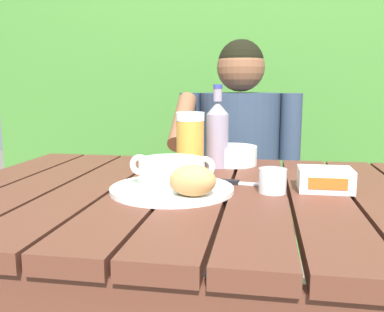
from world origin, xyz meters
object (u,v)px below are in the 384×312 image
person_eating (238,164)px  beer_glass (190,141)px  diner_bowl (232,155)px  serving_plate (172,189)px  butter_tub (325,179)px  table_knife (238,183)px  beer_bottle (217,133)px  water_glass_small (273,181)px  chair_near_diner (240,210)px  bread_roll (194,181)px  soup_bowl (172,172)px

person_eating → beer_glass: person_eating is taller
beer_glass → diner_bowl: size_ratio=1.11×
serving_plate → diner_bowl: size_ratio=1.90×
butter_tub → table_knife: bearing=172.3°
beer_glass → butter_tub: bearing=-27.4°
beer_bottle → diner_bowl: bearing=50.9°
water_glass_small → table_knife: 0.11m
chair_near_diner → water_glass_small: bearing=-82.3°
beer_glass → bread_roll: bearing=-78.9°
serving_plate → beer_glass: size_ratio=1.71×
serving_plate → diner_bowl: (0.12, 0.37, 0.02)m
soup_bowl → table_knife: bearing=33.8°
serving_plate → table_knife: serving_plate is taller
serving_plate → table_knife: size_ratio=1.89×
table_knife → diner_bowl: (-0.03, 0.27, 0.03)m
soup_bowl → beer_bottle: (0.07, 0.32, 0.06)m
water_glass_small → butter_tub: water_glass_small is taller
beer_bottle → serving_plate: bearing=-102.8°
chair_near_diner → person_eating: 0.32m
serving_plate → butter_tub: (0.36, 0.07, 0.02)m
serving_plate → bread_roll: (0.06, -0.08, 0.04)m
bread_roll → beer_glass: size_ratio=0.60×
chair_near_diner → diner_bowl: chair_near_diner is taller
serving_plate → beer_bottle: bearing=77.2°
table_knife → diner_bowl: 0.28m
water_glass_small → person_eating: bearing=100.1°
person_eating → soup_bowl: 0.74m
soup_bowl → butter_tub: (0.36, 0.07, -0.02)m
table_knife → butter_tub: bearing=-7.7°
soup_bowl → beer_bottle: beer_bottle is taller
person_eating → chair_near_diner: bearing=89.1°
person_eating → soup_bowl: person_eating is taller
person_eating → serving_plate: 0.73m
person_eating → beer_bottle: size_ratio=4.76×
serving_plate → water_glass_small: size_ratio=4.53×
beer_bottle → bread_roll: bearing=-91.1°
soup_bowl → beer_glass: beer_glass is taller
serving_plate → water_glass_small: (0.23, 0.03, 0.02)m
table_knife → beer_bottle: bearing=109.3°
table_knife → person_eating: bearing=93.4°
chair_near_diner → water_glass_small: size_ratio=14.28×
water_glass_small → diner_bowl: diner_bowl is taller
butter_tub → beer_bottle: bearing=139.1°
bread_roll → person_eating: bearing=86.6°
bread_roll → table_knife: bearing=64.3°
beer_bottle → table_knife: (0.08, -0.22, -0.10)m
beer_glass → table_knife: 0.23m
butter_tub → diner_bowl: size_ratio=0.81×
soup_bowl → beer_glass: (-0.00, 0.26, 0.04)m
serving_plate → diner_bowl: bearing=72.8°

